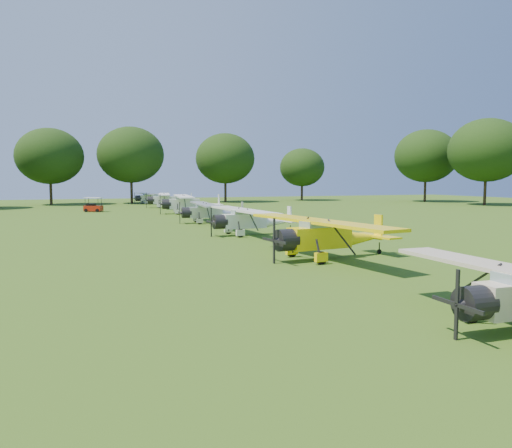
% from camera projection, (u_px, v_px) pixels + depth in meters
% --- Properties ---
extents(ground, '(160.00, 160.00, 0.00)m').
position_uv_depth(ground, '(267.00, 242.00, 32.16)').
color(ground, '#325014').
rests_on(ground, ground).
extents(tree_belt, '(137.36, 130.27, 14.52)m').
position_uv_depth(tree_belt, '(317.00, 119.00, 32.84)').
color(tree_belt, black).
rests_on(tree_belt, ground).
extents(aircraft_2, '(7.04, 11.17, 2.19)m').
position_uv_depth(aircraft_2, '(328.00, 234.00, 25.37)').
color(aircraft_2, yellow).
rests_on(aircraft_2, ground).
extents(aircraft_3, '(6.60, 10.50, 2.07)m').
position_uv_depth(aircraft_3, '(251.00, 218.00, 36.24)').
color(aircraft_3, white).
rests_on(aircraft_3, ground).
extents(aircraft_4, '(6.32, 10.08, 1.98)m').
position_uv_depth(aircraft_4, '(211.00, 211.00, 46.27)').
color(aircraft_4, silver).
rests_on(aircraft_4, ground).
extents(aircraft_5, '(7.44, 11.81, 2.32)m').
position_uv_depth(aircraft_5, '(189.00, 202.00, 58.84)').
color(aircraft_5, white).
rests_on(aircraft_5, ground).
extents(aircraft_6, '(6.94, 10.99, 2.16)m').
position_uv_depth(aircraft_6, '(168.00, 199.00, 71.73)').
color(aircraft_6, white).
rests_on(aircraft_6, ground).
extents(aircraft_7, '(6.16, 9.76, 1.92)m').
position_uv_depth(aircraft_7, '(151.00, 197.00, 82.87)').
color(aircraft_7, silver).
rests_on(aircraft_7, ground).
extents(golf_cart, '(2.42, 2.00, 1.80)m').
position_uv_depth(golf_cart, '(93.00, 207.00, 62.25)').
color(golf_cart, '#AE1F0C').
rests_on(golf_cart, ground).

